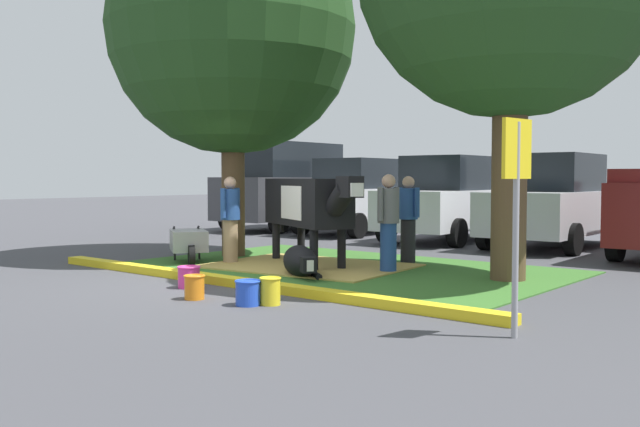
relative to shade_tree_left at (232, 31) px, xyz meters
name	(u,v)px	position (x,y,z in m)	size (l,w,h in m)	color
ground_plane	(220,282)	(2.21, -2.34, -4.27)	(80.00, 80.00, 0.00)	#424247
grass_island	(342,268)	(2.69, -0.07, -4.26)	(7.05, 4.55, 0.02)	#386B28
curb_yellow	(236,282)	(2.69, -2.49, -4.21)	(8.25, 0.24, 0.12)	yellow
hay_bedding	(309,266)	(2.16, -0.31, -4.25)	(3.20, 2.40, 0.04)	tan
shade_tree_left	(232,31)	(0.00, 0.00, 0.00)	(4.67, 4.67, 6.62)	brown
cow_holstein	(309,203)	(2.05, -0.16, -3.19)	(2.94, 1.77, 1.53)	black
calf_lying	(301,261)	(2.79, -1.24, -4.04)	(1.23, 1.05, 0.48)	black
person_handler	(230,218)	(0.81, -0.84, -3.46)	(0.34, 0.52, 1.53)	#9E7F5B
person_visitor_near	(408,217)	(3.15, 1.21, -3.45)	(0.52, 0.34, 1.54)	black
person_visitor_far	(388,221)	(3.59, -0.05, -3.44)	(0.34, 0.53, 1.57)	#23478C
wheelbarrow	(189,241)	(0.11, -1.19, -3.89)	(1.48, 1.21, 0.63)	gray
parking_sign	(516,184)	(7.01, -2.98, -2.82)	(0.10, 0.44, 2.06)	#99999E
bucket_pink	(189,277)	(2.31, -3.00, -4.12)	(0.32, 0.32, 0.30)	#EA3893
bucket_orange	(194,287)	(3.06, -3.54, -4.11)	(0.27, 0.27, 0.30)	orange
bucket_blue	(248,292)	(3.87, -3.40, -4.12)	(0.32, 0.32, 0.30)	blue
bucket_yellow	(270,290)	(4.05, -3.21, -4.10)	(0.26, 0.26, 0.33)	yellow
suv_dark_grey	(288,186)	(-4.06, 6.00, -3.00)	(2.24, 4.66, 2.52)	#3D3D42
hatchback_white	(360,197)	(-1.53, 6.13, -3.29)	(2.13, 4.46, 2.02)	silver
sedan_red	(451,200)	(1.49, 5.69, -3.29)	(2.13, 4.46, 2.02)	silver
sedan_silver	(553,202)	(3.99, 5.71, -3.29)	(2.13, 4.46, 2.02)	silver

